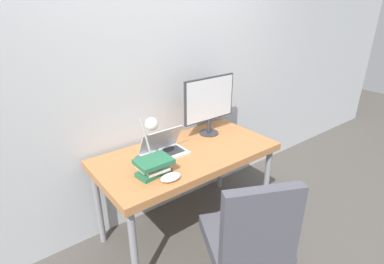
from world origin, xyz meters
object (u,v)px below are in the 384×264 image
(game_controller, at_px, (171,177))
(book_stack, at_px, (153,166))
(laptop, at_px, (164,149))
(monitor, at_px, (209,102))
(office_chair, at_px, (249,238))
(desk_lamp, at_px, (149,136))

(game_controller, bearing_deg, book_stack, 110.81)
(laptop, relative_size, monitor, 0.66)
(monitor, bearing_deg, office_chair, -117.51)
(game_controller, bearing_deg, monitor, 31.36)
(desk_lamp, xyz_separation_m, book_stack, (-0.04, -0.11, -0.18))
(laptop, bearing_deg, book_stack, -136.90)
(monitor, height_order, book_stack, monitor)
(laptop, xyz_separation_m, monitor, (0.55, 0.09, 0.26))
(office_chair, distance_m, game_controller, 0.64)
(office_chair, xyz_separation_m, book_stack, (-0.25, 0.70, 0.27))
(monitor, distance_m, book_stack, 0.85)
(monitor, bearing_deg, desk_lamp, -165.54)
(laptop, xyz_separation_m, desk_lamp, (-0.17, -0.09, 0.20))
(office_chair, distance_m, book_stack, 0.79)
(laptop, distance_m, monitor, 0.61)
(monitor, xyz_separation_m, office_chair, (-0.52, -0.99, -0.52))
(monitor, bearing_deg, book_stack, -158.91)
(book_stack, bearing_deg, monitor, 21.09)
(monitor, height_order, game_controller, monitor)
(laptop, height_order, office_chair, office_chair)
(desk_lamp, bearing_deg, laptop, 28.05)
(laptop, bearing_deg, game_controller, -115.48)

